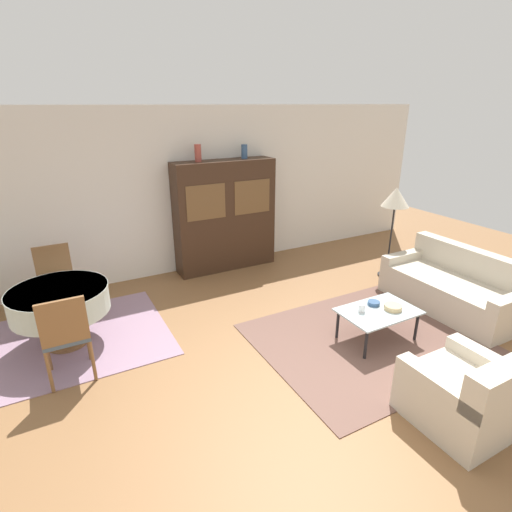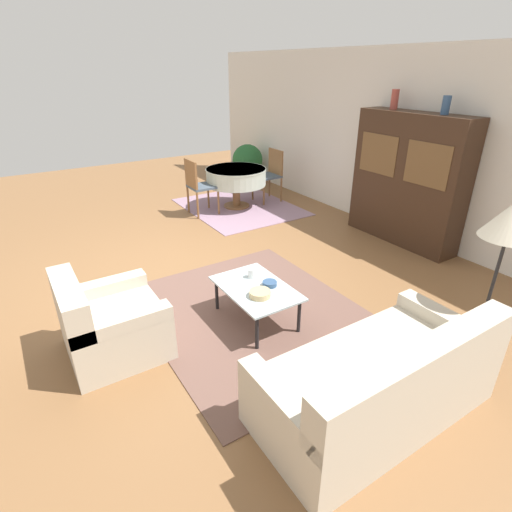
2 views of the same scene
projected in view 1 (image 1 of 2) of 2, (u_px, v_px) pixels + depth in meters
name	position (u px, v px, depth m)	size (l,w,h in m)	color
ground_plane	(304.00, 390.00, 4.04)	(14.00, 14.00, 0.00)	brown
wall_back	(181.00, 192.00, 6.54)	(10.00, 0.06, 2.70)	silver
area_rug	(366.00, 339.00, 4.90)	(2.59, 2.15, 0.01)	brown
dining_rug	(72.00, 340.00, 4.88)	(2.24, 1.85, 0.01)	gray
couch	(454.00, 288.00, 5.58)	(0.90, 1.84, 0.83)	beige
armchair	(468.00, 395.00, 3.53)	(0.85, 0.84, 0.80)	beige
coffee_table	(378.00, 313.00, 4.79)	(0.93, 0.61, 0.39)	black
display_cabinet	(225.00, 216.00, 6.77)	(1.72, 0.43, 1.86)	#382316
dining_table	(60.00, 301.00, 4.62)	(1.10, 1.10, 0.72)	brown
dining_chair_near	(65.00, 333.00, 3.99)	(0.44, 0.44, 0.97)	brown
dining_chair_far	(56.00, 278.00, 5.26)	(0.44, 0.44, 0.97)	brown
floor_lamp	(395.00, 200.00, 6.27)	(0.43, 0.43, 1.49)	black
cup	(362.00, 308.00, 4.73)	(0.08, 0.08, 0.10)	white
bowl	(393.00, 307.00, 4.79)	(0.21, 0.21, 0.06)	tan
bowl_small	(374.00, 303.00, 4.90)	(0.15, 0.15, 0.05)	#33517A
vase_tall	(198.00, 153.00, 6.20)	(0.10, 0.10, 0.27)	#9E4238
vase_short	(244.00, 152.00, 6.56)	(0.10, 0.10, 0.23)	#33517A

